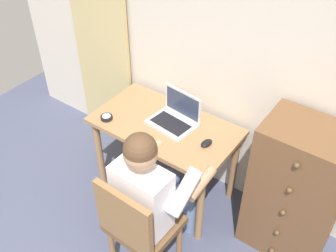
{
  "coord_description": "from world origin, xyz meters",
  "views": [
    {
      "loc": [
        0.82,
        -0.01,
        2.57
      ],
      "look_at": [
        -0.42,
        1.72,
        0.81
      ],
      "focal_mm": 42.02,
      "sensor_mm": 36.0,
      "label": 1
    }
  ],
  "objects": [
    {
      "name": "laptop",
      "position": [
        -0.47,
        1.89,
        0.76
      ],
      "size": [
        0.37,
        0.29,
        0.24
      ],
      "color": "silver",
      "rests_on": "desk"
    },
    {
      "name": "computer_mouse",
      "position": [
        -0.15,
        1.81,
        0.73
      ],
      "size": [
        0.08,
        0.11,
        0.03
      ],
      "primitive_type": "ellipsoid",
      "rotation": [
        0.0,
        0.0,
        -0.17
      ],
      "color": "black",
      "rests_on": "desk"
    },
    {
      "name": "dresser",
      "position": [
        0.5,
        1.93,
        0.54
      ],
      "size": [
        0.58,
        0.44,
        1.07
      ],
      "color": "brown",
      "rests_on": "ground_plane"
    },
    {
      "name": "chair",
      "position": [
        -0.23,
        1.12,
        0.49
      ],
      "size": [
        0.43,
        0.41,
        0.88
      ],
      "color": "brown",
      "rests_on": "ground_plane"
    },
    {
      "name": "desk_clock",
      "position": [
        -0.92,
        1.62,
        0.73
      ],
      "size": [
        0.09,
        0.09,
        0.03
      ],
      "color": "black",
      "rests_on": "desk"
    },
    {
      "name": "curtain_panel",
      "position": [
        -1.42,
        2.13,
        1.07
      ],
      "size": [
        0.6,
        0.03,
        2.14
      ],
      "primitive_type": "cube",
      "color": "#CCB77A",
      "rests_on": "ground_plane"
    },
    {
      "name": "desk",
      "position": [
        -0.52,
        1.82,
        0.6
      ],
      "size": [
        1.09,
        0.61,
        0.71
      ],
      "color": "#9E754C",
      "rests_on": "ground_plane"
    },
    {
      "name": "wall_back",
      "position": [
        0.0,
        2.2,
        1.25
      ],
      "size": [
        4.8,
        0.05,
        2.5
      ],
      "primitive_type": "cube",
      "color": "beige",
      "rests_on": "ground_plane"
    },
    {
      "name": "person_seated",
      "position": [
        -0.22,
        1.3,
        0.67
      ],
      "size": [
        0.54,
        0.59,
        1.19
      ],
      "color": "#6B84AD",
      "rests_on": "ground_plane"
    }
  ]
}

